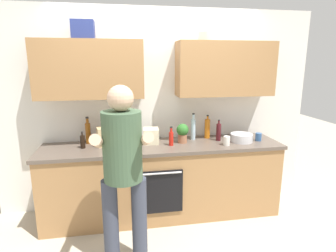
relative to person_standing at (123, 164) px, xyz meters
name	(u,v)px	position (x,y,z in m)	size (l,w,h in m)	color
ground_plane	(163,213)	(0.48, 0.81, -0.99)	(12.00, 12.00, 0.00)	#B2A893
back_wall_unit	(159,92)	(0.47, 1.08, 0.51)	(4.00, 0.38, 2.50)	silver
counter	(163,180)	(0.48, 0.81, -0.54)	(2.84, 0.67, 0.90)	#A37547
person_standing	(123,164)	(0.00, 0.00, 0.00)	(0.49, 0.45, 1.68)	#383D4C
bottle_hotsauce	(171,138)	(0.57, 0.77, 0.00)	(0.05, 0.05, 0.23)	red
bottle_syrup	(88,132)	(-0.40, 1.02, 0.05)	(0.06, 0.06, 0.32)	#8C4C14
bottle_soy	(83,142)	(-0.44, 0.84, -0.01)	(0.05, 0.05, 0.19)	black
bottle_wine	(219,132)	(1.19, 0.87, 0.02)	(0.06, 0.06, 0.26)	#471419
bottle_vinegar	(128,140)	(0.07, 0.61, 0.05)	(0.07, 0.07, 0.33)	brown
bottle_juice	(207,128)	(1.09, 1.01, 0.04)	(0.07, 0.07, 0.30)	orange
bottle_water	(193,129)	(0.89, 0.97, 0.05)	(0.06, 0.06, 0.34)	silver
bottle_soda	(127,138)	(0.06, 0.82, 0.01)	(0.07, 0.07, 0.23)	#198C33
cup_coffee	(227,141)	(1.21, 0.66, -0.04)	(0.08, 0.08, 0.11)	white
cup_tea	(258,137)	(1.68, 0.78, -0.04)	(0.07, 0.07, 0.10)	#33598C
mixing_bowl	(241,138)	(1.45, 0.78, -0.04)	(0.27, 0.27, 0.10)	silver
potted_herb	(182,132)	(0.73, 0.86, 0.04)	(0.15, 0.15, 0.23)	#9E6647
grocery_bag_bread	(106,136)	(-0.19, 0.90, 0.02)	(0.19, 0.17, 0.22)	tan
grocery_bag_rice	(151,136)	(0.35, 0.91, 0.00)	(0.18, 0.20, 0.18)	beige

